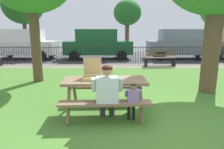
# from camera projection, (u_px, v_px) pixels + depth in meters

# --- Properties ---
(ground) EXTENTS (28.00, 11.82, 0.02)m
(ground) POSITION_uv_depth(u_px,v_px,m) (149.00, 97.00, 5.55)
(ground) COLOR #497B2E
(cobblestone_walkway) EXTENTS (28.00, 1.40, 0.01)m
(cobblestone_walkway) POSITION_uv_depth(u_px,v_px,m) (130.00, 66.00, 10.64)
(cobblestone_walkway) COLOR gray
(street_asphalt) EXTENTS (28.00, 6.88, 0.01)m
(street_asphalt) POSITION_uv_depth(u_px,v_px,m) (125.00, 56.00, 14.69)
(street_asphalt) COLOR #424247
(picnic_table_foreground) EXTENTS (1.84, 1.53, 0.79)m
(picnic_table_foreground) POSITION_uv_depth(u_px,v_px,m) (105.00, 87.00, 4.38)
(picnic_table_foreground) COLOR #816348
(picnic_table_foreground) RESTS_ON ground
(pizza_box_open) EXTENTS (0.41, 0.47, 0.45)m
(pizza_box_open) POSITION_uv_depth(u_px,v_px,m) (92.00, 75.00, 4.38)
(pizza_box_open) COLOR tan
(pizza_box_open) RESTS_ON picnic_table_foreground
(adult_at_table) EXTENTS (0.62, 0.60, 1.19)m
(adult_at_table) POSITION_uv_depth(u_px,v_px,m) (107.00, 91.00, 3.88)
(adult_at_table) COLOR #343434
(adult_at_table) RESTS_ON ground
(child_at_table) EXTENTS (0.32, 0.31, 0.83)m
(child_at_table) POSITION_uv_depth(u_px,v_px,m) (133.00, 99.00, 3.90)
(child_at_table) COLOR black
(child_at_table) RESTS_ON ground
(iron_fence_streetside) EXTENTS (22.68, 0.03, 1.00)m
(iron_fence_streetside) POSITION_uv_depth(u_px,v_px,m) (129.00, 55.00, 11.21)
(iron_fence_streetside) COLOR black
(iron_fence_streetside) RESTS_ON ground
(park_bench_center) EXTENTS (1.63, 0.60, 0.85)m
(park_bench_center) POSITION_uv_depth(u_px,v_px,m) (160.00, 58.00, 10.43)
(park_bench_center) COLOR brown
(park_bench_center) RESTS_ON ground
(parked_car_left) EXTENTS (4.48, 2.09, 1.94)m
(parked_car_left) POSITION_uv_depth(u_px,v_px,m) (23.00, 44.00, 13.08)
(parked_car_left) COLOR silver
(parked_car_left) RESTS_ON ground
(parked_car_center) EXTENTS (4.49, 2.11, 1.94)m
(parked_car_center) POSITION_uv_depth(u_px,v_px,m) (98.00, 44.00, 13.11)
(parked_car_center) COLOR #174F2B
(parked_car_center) RESTS_ON ground
(parked_car_right) EXTENTS (4.48, 2.07, 1.94)m
(parked_car_right) POSITION_uv_depth(u_px,v_px,m) (181.00, 44.00, 13.15)
(parked_car_right) COLOR slate
(parked_car_right) RESTS_ON ground
(far_tree_left) EXTENTS (3.72, 3.72, 5.82)m
(far_tree_left) POSITION_uv_depth(u_px,v_px,m) (23.00, 6.00, 18.37)
(far_tree_left) COLOR brown
(far_tree_left) RESTS_ON ground
(far_tree_midleft) EXTENTS (2.58, 2.58, 4.68)m
(far_tree_midleft) POSITION_uv_depth(u_px,v_px,m) (127.00, 13.00, 18.57)
(far_tree_midleft) COLOR brown
(far_tree_midleft) RESTS_ON ground
(far_tree_center) EXTENTS (3.93, 3.93, 5.65)m
(far_tree_center) POSITION_uv_depth(u_px,v_px,m) (222.00, 9.00, 18.55)
(far_tree_center) COLOR brown
(far_tree_center) RESTS_ON ground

